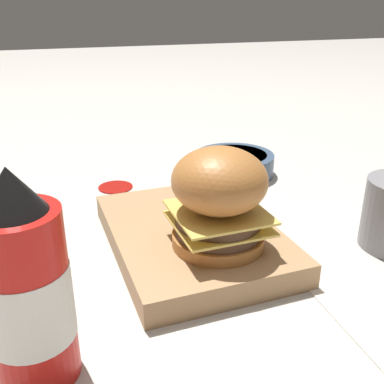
% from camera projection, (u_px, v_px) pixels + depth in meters
% --- Properties ---
extents(ground_plane, '(6.00, 6.00, 0.00)m').
position_uv_depth(ground_plane, '(199.00, 243.00, 0.63)').
color(ground_plane, '#B7B2A8').
extents(serving_board, '(0.29, 0.21, 0.03)m').
position_uv_depth(serving_board, '(192.00, 237.00, 0.62)').
color(serving_board, '#A37A51').
rests_on(serving_board, ground_plane).
extents(burger, '(0.12, 0.12, 0.13)m').
position_uv_depth(burger, '(222.00, 197.00, 0.54)').
color(burger, '#AD6B33').
rests_on(burger, serving_board).
extents(ketchup_bottle, '(0.08, 0.08, 0.20)m').
position_uv_depth(ketchup_bottle, '(27.00, 292.00, 0.38)').
color(ketchup_bottle, red).
rests_on(ketchup_bottle, ground_plane).
extents(side_bowl, '(0.15, 0.15, 0.04)m').
position_uv_depth(side_bowl, '(234.00, 163.00, 0.88)').
color(side_bowl, '#384C66').
rests_on(side_bowl, ground_plane).
extents(ketchup_puddle, '(0.06, 0.06, 0.00)m').
position_uv_depth(ketchup_puddle, '(116.00, 187.00, 0.82)').
color(ketchup_puddle, '#9E140F').
rests_on(ketchup_puddle, ground_plane).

